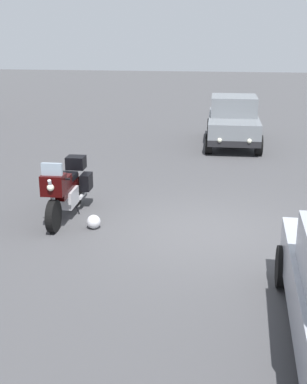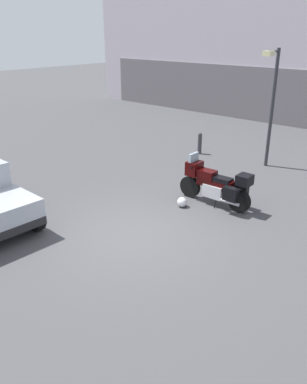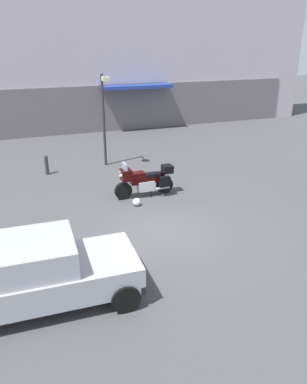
{
  "view_description": "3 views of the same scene",
  "coord_description": "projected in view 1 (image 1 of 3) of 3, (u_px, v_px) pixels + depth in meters",
  "views": [
    {
      "loc": [
        -9.14,
        -0.39,
        3.76
      ],
      "look_at": [
        -0.2,
        0.9,
        0.85
      ],
      "focal_mm": 47.1,
      "sensor_mm": 36.0,
      "label": 1
    },
    {
      "loc": [
        5.92,
        -5.93,
        4.61
      ],
      "look_at": [
        0.27,
        0.48,
        1.06
      ],
      "focal_mm": 36.76,
      "sensor_mm": 36.0,
      "label": 2
    },
    {
      "loc": [
        -3.78,
        -9.49,
        5.48
      ],
      "look_at": [
        0.07,
        0.87,
        0.97
      ],
      "focal_mm": 35.59,
      "sensor_mm": 36.0,
      "label": 3
    }
  ],
  "objects": [
    {
      "name": "car_hatchback_near",
      "position": [
        233.0,
        121.0,
        17.1
      ],
      "size": [
        3.9,
        1.85,
        1.64
      ],
      "rotation": [
        0.0,
        0.0,
        3.16
      ],
      "color": "slate",
      "rests_on": "ground"
    },
    {
      "name": "motorcycle",
      "position": [
        66.0,
        188.0,
        10.47
      ],
      "size": [
        2.26,
        0.77,
        1.36
      ],
      "rotation": [
        0.0,
        0.0,
        3.16
      ],
      "color": "black",
      "rests_on": "ground"
    },
    {
      "name": "helmet",
      "position": [
        94.0,
        222.0,
        9.96
      ],
      "size": [
        0.28,
        0.28,
        0.28
      ],
      "primitive_type": "sphere",
      "color": "silver",
      "rests_on": "ground"
    },
    {
      "name": "ground_plane",
      "position": [
        201.0,
        232.0,
        9.81
      ],
      "size": [
        80.0,
        80.0,
        0.0
      ],
      "primitive_type": "plane",
      "color": "#424244"
    }
  ]
}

